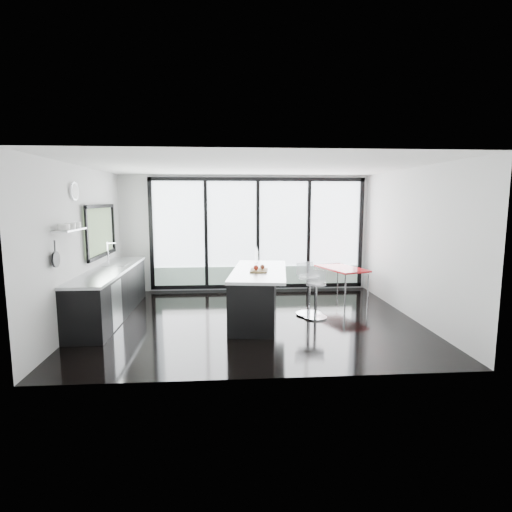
{
  "coord_description": "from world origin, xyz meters",
  "views": [
    {
      "loc": [
        -0.44,
        -7.19,
        2.21
      ],
      "look_at": [
        0.1,
        0.3,
        1.15
      ],
      "focal_mm": 28.0,
      "sensor_mm": 36.0,
      "label": 1
    }
  ],
  "objects": [
    {
      "name": "wall_left",
      "position": [
        -2.97,
        0.27,
        1.56
      ],
      "size": [
        0.26,
        5.0,
        2.8
      ],
      "color": "silver",
      "rests_on": "ground"
    },
    {
      "name": "island",
      "position": [
        0.07,
        0.03,
        0.47
      ],
      "size": [
        1.26,
        2.4,
        1.21
      ],
      "color": "black",
      "rests_on": "floor"
    },
    {
      "name": "bar_stool_near",
      "position": [
        1.2,
        -0.01,
        0.35
      ],
      "size": [
        0.57,
        0.57,
        0.69
      ],
      "primitive_type": "cylinder",
      "rotation": [
        0.0,
        0.0,
        -0.4
      ],
      "color": "silver",
      "rests_on": "floor"
    },
    {
      "name": "wall_front",
      "position": [
        0.0,
        -2.5,
        1.4
      ],
      "size": [
        6.0,
        0.0,
        2.8
      ],
      "primitive_type": "cube",
      "color": "silver",
      "rests_on": "ground"
    },
    {
      "name": "floor",
      "position": [
        0.0,
        0.0,
        0.0
      ],
      "size": [
        6.0,
        5.0,
        0.0
      ],
      "primitive_type": "cube",
      "color": "black",
      "rests_on": "ground"
    },
    {
      "name": "red_table",
      "position": [
        2.17,
        1.67,
        0.33
      ],
      "size": [
        1.09,
        1.42,
        0.67
      ],
      "primitive_type": "cube",
      "rotation": [
        0.0,
        0.0,
        0.34
      ],
      "color": "#A81318",
      "rests_on": "floor"
    },
    {
      "name": "wall_back",
      "position": [
        0.27,
        2.47,
        1.27
      ],
      "size": [
        6.0,
        0.09,
        2.8
      ],
      "color": "silver",
      "rests_on": "ground"
    },
    {
      "name": "counter_cabinets",
      "position": [
        -2.67,
        0.4,
        0.46
      ],
      "size": [
        0.69,
        3.24,
        1.36
      ],
      "color": "black",
      "rests_on": "floor"
    },
    {
      "name": "bar_stool_far",
      "position": [
        1.12,
        0.22,
        0.39
      ],
      "size": [
        0.63,
        0.63,
        0.78
      ],
      "primitive_type": "cylinder",
      "rotation": [
        0.0,
        0.0,
        0.37
      ],
      "color": "silver",
      "rests_on": "floor"
    },
    {
      "name": "ceiling",
      "position": [
        0.0,
        0.0,
        2.8
      ],
      "size": [
        6.0,
        5.0,
        0.0
      ],
      "primitive_type": "cube",
      "color": "white",
      "rests_on": "wall_back"
    },
    {
      "name": "wall_right",
      "position": [
        3.0,
        0.0,
        1.4
      ],
      "size": [
        0.0,
        5.0,
        2.8
      ],
      "primitive_type": "cube",
      "color": "silver",
      "rests_on": "ground"
    }
  ]
}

